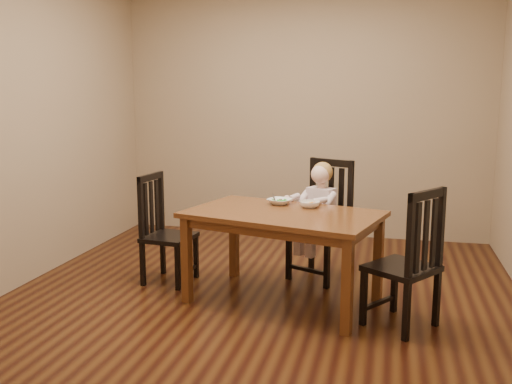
% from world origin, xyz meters
% --- Properties ---
extents(room, '(4.01, 4.01, 2.71)m').
position_xyz_m(room, '(0.00, 0.00, 1.35)').
color(room, '#49270F').
rests_on(room, ground).
extents(dining_table, '(1.57, 1.17, 0.70)m').
position_xyz_m(dining_table, '(0.18, -0.13, 0.62)').
color(dining_table, '#523213').
rests_on(dining_table, room).
extents(chair_child, '(0.57, 0.57, 1.02)m').
position_xyz_m(chair_child, '(0.40, 0.53, 0.49)').
color(chair_child, black).
rests_on(chair_child, room).
extents(chair_left, '(0.42, 0.43, 0.91)m').
position_xyz_m(chair_left, '(-0.88, 0.11, 0.44)').
color(chair_left, black).
rests_on(chair_left, room).
extents(chair_right, '(0.57, 0.57, 0.97)m').
position_xyz_m(chair_right, '(1.09, -0.43, 0.46)').
color(chair_right, black).
rests_on(chair_right, room).
extents(toddler, '(0.43, 0.47, 0.52)m').
position_xyz_m(toddler, '(0.38, 0.48, 0.62)').
color(toddler, white).
rests_on(toddler, chair_child).
extents(bowl_peas, '(0.24, 0.24, 0.05)m').
position_xyz_m(bowl_peas, '(0.10, 0.15, 0.72)').
color(bowl_peas, white).
rests_on(bowl_peas, dining_table).
extents(bowl_veg, '(0.20, 0.20, 0.05)m').
position_xyz_m(bowl_veg, '(0.35, 0.08, 0.73)').
color(bowl_veg, white).
rests_on(bowl_veg, dining_table).
extents(fork, '(0.06, 0.12, 0.05)m').
position_xyz_m(fork, '(0.05, 0.14, 0.75)').
color(fork, silver).
rests_on(fork, bowl_peas).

